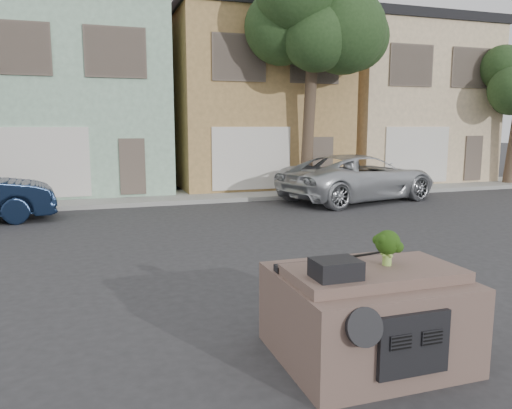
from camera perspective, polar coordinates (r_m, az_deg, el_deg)
ground_plane at (r=8.80m, az=2.16°, el=-8.82°), size 120.00×120.00×0.00m
sidewalk at (r=18.77m, az=-9.11°, el=0.86°), size 40.00×3.00×0.15m
townhouse_mint at (r=22.38m, az=-20.12°, el=11.23°), size 7.20×8.20×7.55m
townhouse_tan at (r=23.43m, az=-1.08°, el=11.64°), size 7.20×8.20×7.55m
townhouse_beige at (r=26.63m, az=14.82°, el=11.03°), size 7.20×8.20×7.55m
silver_pickup at (r=18.52m, az=11.60°, el=0.45°), size 6.53×4.18×1.68m
tree_near at (r=19.42m, az=6.06°, el=13.54°), size 4.40×4.00×8.50m
car_dashboard at (r=6.06m, az=12.37°, el=-11.82°), size 2.00×1.80×1.12m
instrument_hump at (r=5.29m, az=9.10°, el=-7.27°), size 0.48×0.38×0.20m
wiper_arm at (r=6.34m, az=12.98°, el=-5.50°), size 0.69×0.15×0.02m
broccoli at (r=5.86m, az=14.79°, el=-4.76°), size 0.44×0.44×0.42m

